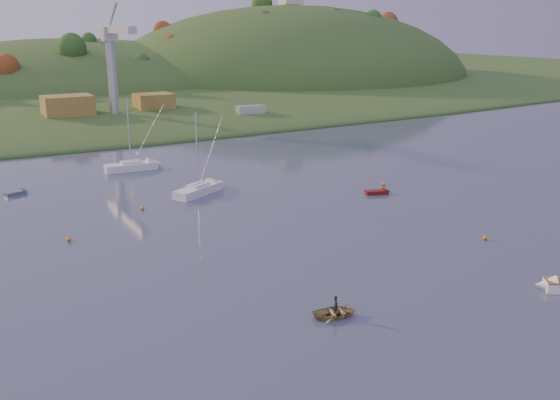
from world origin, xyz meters
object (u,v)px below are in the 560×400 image
canoe (336,312)px  red_tender (381,192)px  sailboat_near (198,189)px  sailboat_far (131,166)px  grey_dinghy (19,192)px

canoe → red_tender: size_ratio=0.94×
sailboat_near → red_tender: bearing=-57.4°
canoe → sailboat_far: bearing=13.4°
red_tender → grey_dinghy: bearing=167.9°
canoe → red_tender: bearing=-29.7°
red_tender → sailboat_near: bearing=168.5°
canoe → grey_dinghy: size_ratio=1.05×
sailboat_far → canoe: bearing=-88.9°
sailboat_far → grey_dinghy: sailboat_far is taller
red_tender → grey_dinghy: (-44.68, 25.51, -0.01)m
canoe → red_tender: red_tender is taller
canoe → grey_dinghy: 56.62m
grey_dinghy → sailboat_far: bearing=0.1°
sailboat_far → red_tender: bearing=-48.2°
grey_dinghy → red_tender: bearing=-49.3°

